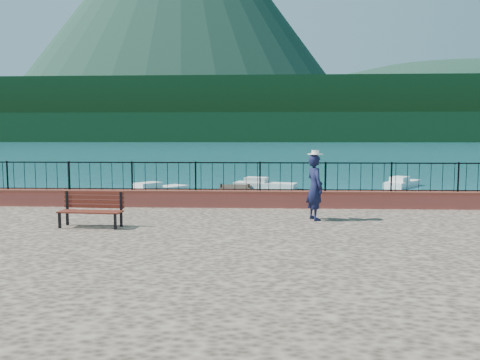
# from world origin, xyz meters

# --- Properties ---
(ground) EXTENTS (2000.00, 2000.00, 0.00)m
(ground) POSITION_xyz_m (0.00, 0.00, 0.00)
(ground) COLOR #19596B
(ground) RESTS_ON ground
(promenade) EXTENTS (30.00, 20.00, 1.20)m
(promenade) POSITION_xyz_m (0.00, -6.00, 0.60)
(promenade) COLOR #332821
(promenade) RESTS_ON ground
(parapet) EXTENTS (28.00, 0.46, 0.58)m
(parapet) POSITION_xyz_m (0.00, 3.70, 1.49)
(parapet) COLOR #A3443B
(parapet) RESTS_ON promenade
(railing) EXTENTS (27.00, 0.05, 0.95)m
(railing) POSITION_xyz_m (0.00, 3.70, 2.25)
(railing) COLOR black
(railing) RESTS_ON parapet
(dock) EXTENTS (2.00, 16.00, 0.30)m
(dock) POSITION_xyz_m (-2.00, 12.00, 0.15)
(dock) COLOR #2D231C
(dock) RESTS_ON ground
(far_forest) EXTENTS (900.00, 60.00, 18.00)m
(far_forest) POSITION_xyz_m (0.00, 300.00, 9.00)
(far_forest) COLOR black
(far_forest) RESTS_ON ground
(foothills) EXTENTS (900.00, 120.00, 44.00)m
(foothills) POSITION_xyz_m (0.00, 360.00, 22.00)
(foothills) COLOR black
(foothills) RESTS_ON ground
(volcano) EXTENTS (560.00, 560.00, 380.00)m
(volcano) POSITION_xyz_m (-120.00, 700.00, 190.00)
(volcano) COLOR #142D23
(volcano) RESTS_ON ground
(companion_hill) EXTENTS (448.00, 384.00, 180.00)m
(companion_hill) POSITION_xyz_m (220.00, 560.00, 0.00)
(companion_hill) COLOR #142D23
(companion_hill) RESTS_ON ground
(park_bench) EXTENTS (1.73, 0.69, 0.94)m
(park_bench) POSITION_xyz_m (-4.79, 0.02, 1.49)
(park_bench) COLOR black
(park_bench) RESTS_ON promenade
(person) EXTENTS (0.66, 0.80, 1.90)m
(person) POSITION_xyz_m (1.30, 1.41, 2.15)
(person) COLOR #111434
(person) RESTS_ON promenade
(hat) EXTENTS (0.44, 0.44, 0.12)m
(hat) POSITION_xyz_m (1.30, 1.41, 3.16)
(hat) COLOR white
(hat) RESTS_ON person
(boat_0) EXTENTS (4.50, 2.26, 0.80)m
(boat_0) POSITION_xyz_m (-6.01, 9.15, 0.40)
(boat_0) COLOR white
(boat_0) RESTS_ON ground
(boat_1) EXTENTS (4.15, 3.13, 0.80)m
(boat_1) POSITION_xyz_m (2.73, 8.99, 0.40)
(boat_1) COLOR silver
(boat_1) RESTS_ON ground
(boat_2) EXTENTS (3.79, 3.98, 0.80)m
(boat_2) POSITION_xyz_m (7.19, 12.70, 0.40)
(boat_2) COLOR silver
(boat_2) RESTS_ON ground
(boat_3) EXTENTS (3.70, 4.24, 0.80)m
(boat_3) POSITION_xyz_m (-6.89, 16.86, 0.40)
(boat_3) COLOR silver
(boat_3) RESTS_ON ground
(boat_4) EXTENTS (4.49, 2.55, 0.80)m
(boat_4) POSITION_xyz_m (-0.01, 20.17, 0.40)
(boat_4) COLOR silver
(boat_4) RESTS_ON ground
(boat_5) EXTENTS (3.34, 3.84, 0.80)m
(boat_5) POSITION_xyz_m (9.85, 21.78, 0.40)
(boat_5) COLOR silver
(boat_5) RESTS_ON ground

